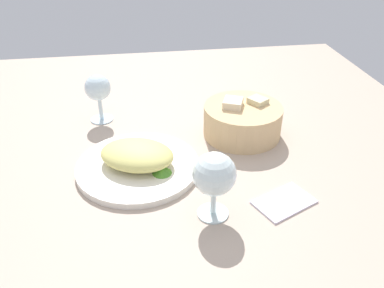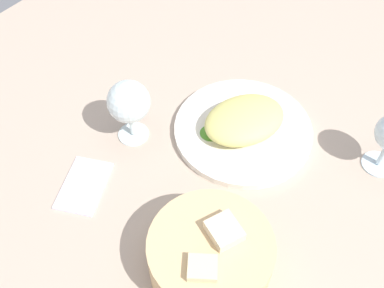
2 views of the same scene
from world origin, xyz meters
TOP-DOWN VIEW (x-y plane):
  - ground_plane at (0.00, 0.00)cm, footprint 140.00×140.00cm
  - plate at (-5.63, -3.44)cm, footprint 25.87×25.87cm
  - omelette at (-5.63, -3.44)cm, footprint 18.82×16.69cm
  - lettuce_garnish at (-0.83, -7.50)cm, footprint 4.02×4.02cm
  - bread_basket at (19.69, 7.44)cm, footprint 18.45×18.45cm
  - wine_glass_near at (7.37, -19.41)cm, footprint 7.69×7.69cm
  - folded_napkin at (21.20, -18.45)cm, footprint 12.91×10.93cm

SIDE VIEW (x-z plane):
  - ground_plane at x=0.00cm, z-range -2.00..0.00cm
  - folded_napkin at x=21.20cm, z-range 0.00..0.80cm
  - plate at x=-5.63cm, z-range 0.00..1.40cm
  - lettuce_garnish at x=-0.83cm, z-range 1.40..3.08cm
  - omelette at x=-5.63cm, z-range 1.40..5.89cm
  - bread_basket at x=19.69cm, z-range -0.70..8.51cm
  - wine_glass_near at x=7.37cm, z-range 2.16..15.00cm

